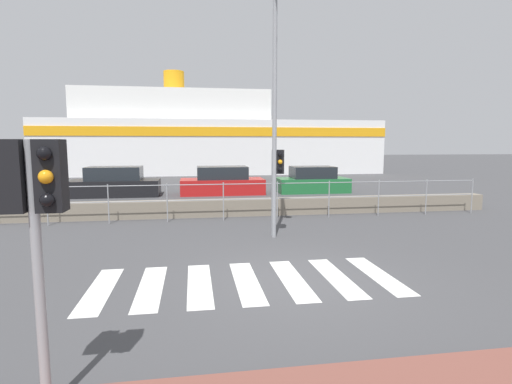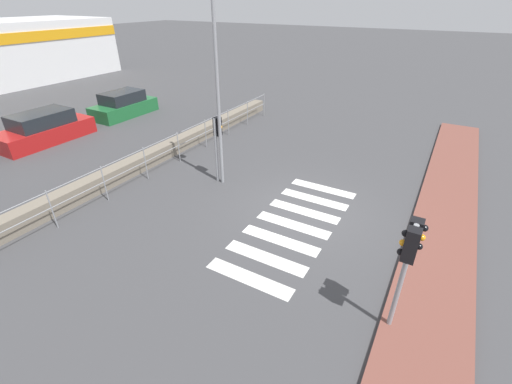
{
  "view_description": "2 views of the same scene",
  "coord_description": "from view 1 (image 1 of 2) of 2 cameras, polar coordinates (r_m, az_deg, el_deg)",
  "views": [
    {
      "loc": [
        -1.96,
        -7.37,
        2.66
      ],
      "look_at": [
        -0.48,
        2.0,
        1.5
      ],
      "focal_mm": 28.0,
      "sensor_mm": 36.0,
      "label": 1
    },
    {
      "loc": [
        -9.21,
        -3.37,
        6.22
      ],
      "look_at": [
        -1.58,
        1.0,
        1.2
      ],
      "focal_mm": 24.0,
      "sensor_mm": 36.0,
      "label": 2
    }
  ],
  "objects": [
    {
      "name": "traffic_light_near",
      "position": [
        4.29,
        -29.21,
        -1.04
      ],
      "size": [
        0.58,
        0.41,
        2.7
      ],
      "color": "gray",
      "rests_on": "ground_plane"
    },
    {
      "name": "harbor_fence",
      "position": [
        13.88,
        -0.77,
        -0.46
      ],
      "size": [
        17.14,
        0.04,
        1.33
      ],
      "color": "gray",
      "rests_on": "ground_plane"
    },
    {
      "name": "streetlamp",
      "position": [
        11.08,
        2.86,
        14.35
      ],
      "size": [
        0.32,
        1.0,
        6.69
      ],
      "color": "gray",
      "rests_on": "ground_plane"
    },
    {
      "name": "parked_car_green",
      "position": [
        22.01,
        8.05,
        1.54
      ],
      "size": [
        3.83,
        1.77,
        1.41
      ],
      "color": "#1E6633",
      "rests_on": "ground_plane"
    },
    {
      "name": "ground_plane",
      "position": [
        8.08,
        5.75,
        -12.3
      ],
      "size": [
        160.0,
        160.0,
        0.0
      ],
      "primitive_type": "plane",
      "color": "#424244"
    },
    {
      "name": "seawall",
      "position": [
        14.82,
        -1.25,
        -2.17
      ],
      "size": [
        19.0,
        0.55,
        0.61
      ],
      "color": "slate",
      "rests_on": "ground_plane"
    },
    {
      "name": "parked_car_black",
      "position": [
        21.4,
        -19.51,
        1.15
      ],
      "size": [
        4.41,
        1.82,
        1.49
      ],
      "color": "black",
      "rests_on": "ground_plane"
    },
    {
      "name": "ferry_boat",
      "position": [
        36.94,
        -7.08,
        7.52
      ],
      "size": [
        29.12,
        8.28,
        8.97
      ],
      "color": "white",
      "rests_on": "ground_plane"
    },
    {
      "name": "crosswalk",
      "position": [
        7.89,
        -1.35,
        -12.69
      ],
      "size": [
        5.85,
        2.4,
        0.01
      ],
      "color": "silver",
      "rests_on": "ground_plane"
    },
    {
      "name": "parked_car_red",
      "position": [
        21.1,
        -4.85,
        1.4
      ],
      "size": [
        4.34,
        1.89,
        1.45
      ],
      "color": "#B21919",
      "rests_on": "ground_plane"
    },
    {
      "name": "traffic_light_far",
      "position": [
        11.42,
        3.03,
        2.75
      ],
      "size": [
        0.34,
        0.32,
        2.48
      ],
      "color": "gray",
      "rests_on": "ground_plane"
    }
  ]
}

